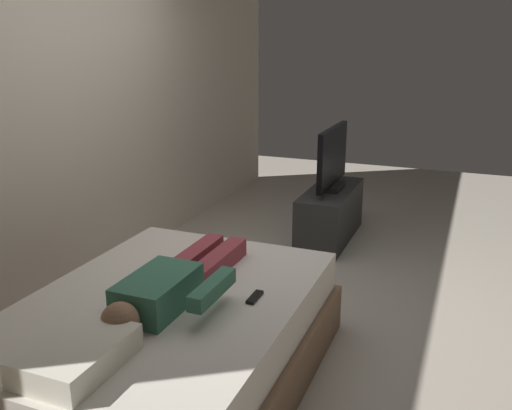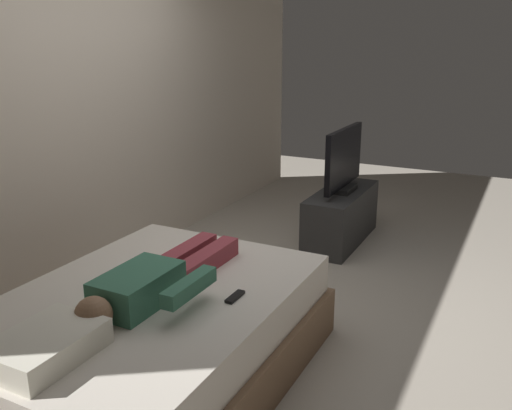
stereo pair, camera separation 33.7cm
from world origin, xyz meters
name	(u,v)px [view 2 (the right image)]	position (x,y,z in m)	size (l,w,h in m)	color
ground_plane	(267,312)	(0.00, 0.00, 0.00)	(10.00, 10.00, 0.00)	#ADA393
back_wall	(117,97)	(0.40, 1.58, 1.40)	(6.40, 0.10, 2.80)	beige
bed	(149,340)	(-1.04, 0.23, 0.26)	(2.03, 1.47, 0.54)	brown
pillow	(45,346)	(-1.74, 0.23, 0.60)	(0.48, 0.34, 0.12)	silver
person	(156,280)	(-1.01, 0.18, 0.62)	(1.26, 0.46, 0.18)	#387056
remote	(235,297)	(-0.86, -0.22, 0.55)	(0.15, 0.04, 0.02)	black
tv_stand	(341,216)	(1.60, -0.01, 0.25)	(1.10, 0.40, 0.50)	#2D2D2D
tv	(344,161)	(1.60, -0.01, 0.78)	(0.88, 0.20, 0.59)	black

